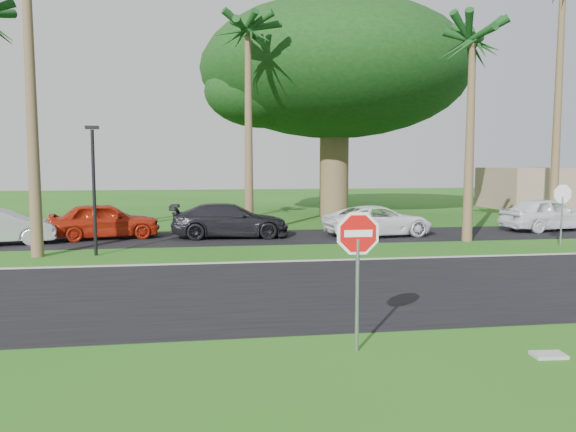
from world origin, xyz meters
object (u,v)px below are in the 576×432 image
(car_dark, at_px, (230,221))
(car_pickup, at_px, (548,214))
(stop_sign_far, at_px, (562,202))
(stop_sign_near, at_px, (358,252))
(car_red, at_px, (105,221))
(car_minivan, at_px, (379,221))

(car_dark, distance_m, car_pickup, 15.61)
(car_dark, bearing_deg, stop_sign_far, -107.92)
(stop_sign_near, height_order, car_dark, stop_sign_near)
(car_red, bearing_deg, stop_sign_near, -167.82)
(stop_sign_far, height_order, car_pickup, stop_sign_far)
(car_dark, bearing_deg, stop_sign_near, -172.89)
(stop_sign_near, xyz_separation_m, car_pickup, (14.13, 15.85, -0.96))
(stop_sign_far, xyz_separation_m, car_dark, (-12.97, 4.63, -1.02))
(car_red, bearing_deg, car_dark, -105.60)
(stop_sign_far, height_order, car_minivan, stop_sign_far)
(car_pickup, bearing_deg, car_red, 80.60)
(stop_sign_far, distance_m, car_minivan, 7.55)
(stop_sign_far, relative_size, car_pickup, 0.55)
(stop_sign_far, xyz_separation_m, car_pickup, (2.63, 4.85, -0.96))
(stop_sign_far, xyz_separation_m, car_red, (-18.42, 5.06, -0.98))
(stop_sign_near, relative_size, car_red, 0.56)
(stop_sign_far, xyz_separation_m, car_minivan, (-6.26, 4.09, -1.08))
(stop_sign_near, relative_size, stop_sign_far, 1.00)
(stop_sign_near, bearing_deg, stop_sign_far, 43.73)
(stop_sign_near, distance_m, car_dark, 15.74)
(stop_sign_near, relative_size, car_minivan, 0.53)
(car_red, xyz_separation_m, car_minivan, (12.16, -0.97, -0.11))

